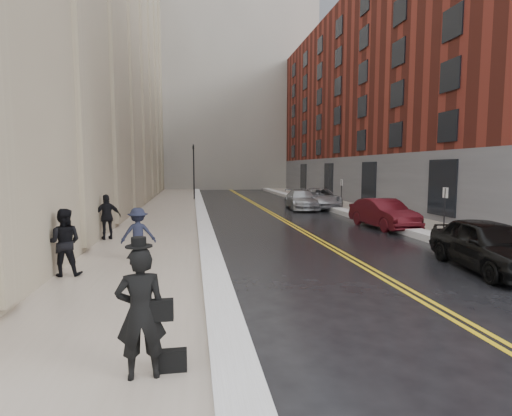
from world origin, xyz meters
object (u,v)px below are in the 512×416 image
object	(u,v)px
car_silver_far	(319,198)
pedestrian_c	(107,217)
car_silver_near	(302,200)
pedestrian_b	(138,234)
car_maroon	(383,214)
car_black	(489,245)
pedestrian_a	(64,242)
pedestrian_main	(141,313)

from	to	relation	value
car_silver_far	pedestrian_c	distance (m)	17.77
car_silver_near	pedestrian_b	bearing A→B (deg)	-118.06
car_maroon	pedestrian_b	distance (m)	12.75
car_silver_far	pedestrian_b	size ratio (longest dim) A/B	3.29
car_black	car_silver_near	distance (m)	18.05
car_silver_near	pedestrian_c	distance (m)	16.30
car_black	pedestrian_b	distance (m)	10.69
car_black	car_silver_far	world-z (taller)	car_black
car_silver_near	car_silver_far	world-z (taller)	car_silver_far
car_maroon	car_silver_far	distance (m)	10.17
pedestrian_a	pedestrian_c	world-z (taller)	pedestrian_c
pedestrian_a	pedestrian_b	bearing A→B (deg)	-137.28
car_black	pedestrian_b	size ratio (longest dim) A/B	2.73
car_maroon	pedestrian_a	distance (m)	15.05
pedestrian_b	car_black	bearing A→B (deg)	163.19
car_black	car_silver_far	distance (m)	18.58
car_silver_near	pedestrian_main	xyz separation A→B (m)	(-8.69, -22.99, 0.36)
car_silver_near	car_maroon	bearing A→B (deg)	-76.78
car_black	pedestrian_c	world-z (taller)	pedestrian_c
car_maroon	pedestrian_b	xyz separation A→B (m)	(-11.28, -5.94, 0.23)
car_silver_near	pedestrian_a	bearing A→B (deg)	-119.72
pedestrian_main	pedestrian_b	distance (m)	7.48
car_black	car_silver_near	bearing A→B (deg)	99.91
car_silver_near	pedestrian_c	xyz separation A→B (m)	(-11.40, -11.64, 0.36)
car_maroon	pedestrian_main	distance (m)	16.86
pedestrian_a	pedestrian_b	xyz separation A→B (m)	(1.72, 1.63, -0.08)
car_silver_near	pedestrian_a	distance (m)	20.65
pedestrian_b	pedestrian_c	size ratio (longest dim) A/B	0.90
car_maroon	pedestrian_c	distance (m)	13.16
car_silver_far	pedestrian_a	xyz separation A→B (m)	(-12.95, -17.74, 0.30)
car_maroon	pedestrian_main	bearing A→B (deg)	-132.45
pedestrian_a	pedestrian_b	size ratio (longest dim) A/B	1.10
car_black	car_silver_far	bearing A→B (deg)	95.07
pedestrian_main	pedestrian_b	world-z (taller)	pedestrian_main
car_maroon	car_silver_far	size ratio (longest dim) A/B	0.83
car_black	pedestrian_a	world-z (taller)	pedestrian_a
car_black	car_silver_near	size ratio (longest dim) A/B	0.92
car_silver_near	car_silver_far	bearing A→B (deg)	22.71
car_silver_far	pedestrian_main	xyz separation A→B (m)	(-10.24, -23.52, 0.31)
pedestrian_main	pedestrian_a	bearing A→B (deg)	-70.34
pedestrian_main	pedestrian_c	distance (m)	11.67
car_maroon	pedestrian_b	world-z (taller)	pedestrian_b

